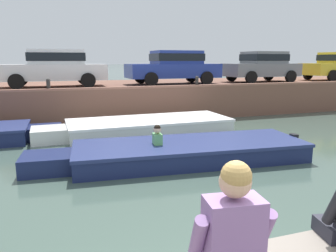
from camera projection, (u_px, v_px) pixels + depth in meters
ground_plane at (137, 165)px, 7.97m from camera, size 400.00×400.00×0.00m
far_quay_wall at (96, 99)px, 15.48m from camera, size 60.00×6.00×1.40m
far_wall_coping at (104, 88)px, 12.66m from camera, size 60.00×0.24×0.08m
boat_moored_central_white at (142, 127)px, 11.26m from camera, size 6.62×2.27×0.51m
motorboat_passing at (180, 152)px, 8.23m from camera, size 7.08×2.43×0.97m
car_left_inner_white at (54, 67)px, 13.68m from camera, size 4.35×1.99×1.54m
car_centre_blue at (174, 66)px, 15.37m from camera, size 4.36×1.98×1.54m
car_right_inner_grey at (262, 65)px, 16.89m from camera, size 3.89×2.05×1.54m
mooring_bollard_mid at (48, 84)px, 12.10m from camera, size 0.15×0.15×0.45m
mooring_bollard_east at (197, 81)px, 14.00m from camera, size 0.15×0.15×0.45m
person_seated_left at (230, 246)px, 2.11m from camera, size 0.56×0.56×0.97m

